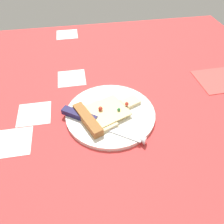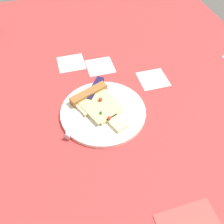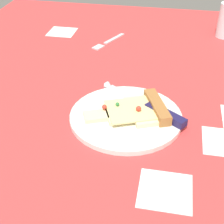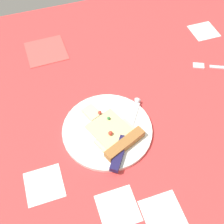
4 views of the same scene
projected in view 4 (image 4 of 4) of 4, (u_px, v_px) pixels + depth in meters
ground_plane at (150, 150)px, 77.30cm from camera, size 140.62×140.62×3.00cm
plate at (107, 130)px, 78.66cm from camera, size 24.42×24.42×1.11cm
pizza_slice at (114, 134)px, 76.42cm from camera, size 19.06×14.52×2.47cm
knife at (125, 140)px, 75.41cm from camera, size 20.81×15.57×2.45cm
fork at (214, 66)px, 93.27cm from camera, size 8.13×14.61×0.80cm
napkin at (46, 51)px, 98.00cm from camera, size 13.31×13.31×0.40cm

